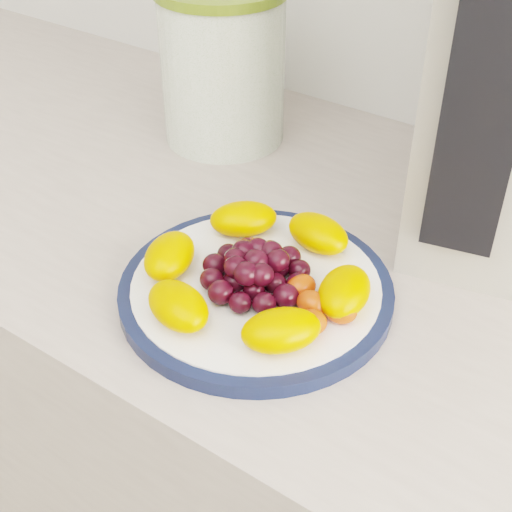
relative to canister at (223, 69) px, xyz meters
The scene contains 7 objects.
counter 0.61m from the canister, 27.72° to the right, with size 3.50×0.60×0.90m, color #AEA095.
cabinet_face 0.63m from the canister, 27.72° to the right, with size 3.48×0.58×0.84m, color #7F674D.
plate_rim 0.35m from the canister, 47.88° to the right, with size 0.27×0.27×0.01m, color #111A39.
plate_face 0.35m from the canister, 47.88° to the right, with size 0.24×0.24×0.02m, color white.
canister is the anchor object (origin of this frame).
appliance_panel 0.41m from the canister, 19.46° to the right, with size 0.07×0.02×0.29m, color black.
fruit_plate 0.35m from the canister, 47.41° to the right, with size 0.23×0.23×0.04m.
Camera 1 is at (0.30, 0.63, 1.35)m, focal length 50.00 mm.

